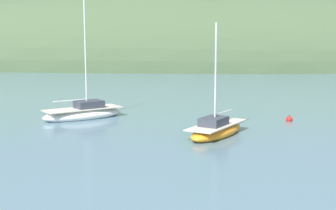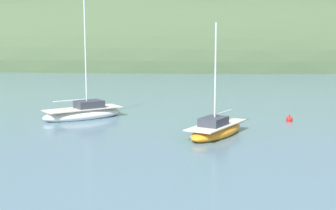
{
  "view_description": "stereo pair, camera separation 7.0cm",
  "coord_description": "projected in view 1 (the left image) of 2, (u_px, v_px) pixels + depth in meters",
  "views": [
    {
      "loc": [
        1.41,
        -9.61,
        5.55
      ],
      "look_at": [
        0.0,
        20.0,
        1.2
      ],
      "focal_mm": 49.72,
      "sensor_mm": 36.0,
      "label": 1
    },
    {
      "loc": [
        1.48,
        -9.61,
        5.55
      ],
      "look_at": [
        0.0,
        20.0,
        1.2
      ],
      "focal_mm": 49.72,
      "sensor_mm": 36.0,
      "label": 2
    }
  ],
  "objects": [
    {
      "name": "far_shoreline_hill",
      "position": [
        183.0,
        66.0,
        88.26
      ],
      "size": [
        150.0,
        36.0,
        32.07
      ],
      "color": "#425638",
      "rests_on": "ground"
    },
    {
      "name": "sailboat_black_sloop",
      "position": [
        216.0,
        130.0,
        26.37
      ],
      "size": [
        4.1,
        5.44,
        6.52
      ],
      "color": "orange",
      "rests_on": "ground"
    },
    {
      "name": "mooring_buoy_channel",
      "position": [
        289.0,
        119.0,
        30.91
      ],
      "size": [
        0.44,
        0.44,
        0.54
      ],
      "color": "red",
      "rests_on": "ground"
    },
    {
      "name": "sailboat_grey_yawl",
      "position": [
        84.0,
        113.0,
        31.96
      ],
      "size": [
        5.75,
        5.05,
        8.24
      ],
      "color": "white",
      "rests_on": "ground"
    }
  ]
}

